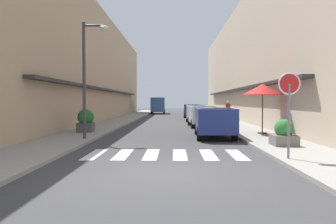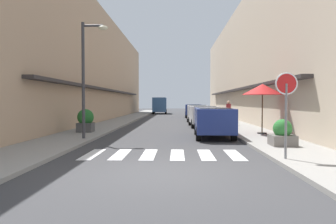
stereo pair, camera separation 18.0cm
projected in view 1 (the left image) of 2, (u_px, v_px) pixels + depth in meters
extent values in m
plane|color=#38383A|center=(171.00, 122.00, 27.60)|extent=(108.60, 108.60, 0.00)
cube|color=gray|center=(118.00, 121.00, 27.69)|extent=(2.57, 69.11, 0.12)
cube|color=gray|center=(224.00, 121.00, 27.51)|extent=(2.57, 69.11, 0.12)
cube|color=tan|center=(80.00, 68.00, 29.08)|extent=(5.00, 46.43, 9.75)
cube|color=#332D2D|center=(110.00, 90.00, 29.09)|extent=(0.50, 32.50, 0.16)
cube|color=#C6B299|center=(264.00, 64.00, 28.73)|extent=(5.00, 46.43, 10.32)
cube|color=#332D2D|center=(233.00, 90.00, 28.87)|extent=(0.50, 32.50, 0.16)
cube|color=silver|center=(95.00, 154.00, 10.64)|extent=(0.45, 2.20, 0.01)
cube|color=silver|center=(123.00, 154.00, 10.62)|extent=(0.45, 2.20, 0.01)
cube|color=silver|center=(151.00, 155.00, 10.60)|extent=(0.45, 2.20, 0.01)
cube|color=silver|center=(180.00, 155.00, 10.58)|extent=(0.45, 2.20, 0.01)
cube|color=silver|center=(208.00, 155.00, 10.56)|extent=(0.45, 2.20, 0.01)
cube|color=silver|center=(237.00, 155.00, 10.54)|extent=(0.45, 2.20, 0.01)
cube|color=navy|center=(214.00, 120.00, 15.68)|extent=(1.87, 4.18, 1.13)
cube|color=black|center=(215.00, 114.00, 15.46)|extent=(1.54, 2.36, 0.56)
cylinder|color=black|center=(197.00, 129.00, 17.09)|extent=(0.24, 0.65, 0.64)
cylinder|color=black|center=(226.00, 129.00, 17.02)|extent=(0.24, 0.65, 0.64)
cylinder|color=black|center=(199.00, 134.00, 14.37)|extent=(0.24, 0.65, 0.64)
cylinder|color=black|center=(235.00, 134.00, 14.29)|extent=(0.24, 0.65, 0.64)
cube|color=silver|center=(202.00, 114.00, 22.32)|extent=(1.88, 4.17, 1.13)
cube|color=black|center=(203.00, 110.00, 22.10)|extent=(1.54, 2.35, 0.56)
cylinder|color=black|center=(189.00, 121.00, 23.69)|extent=(0.24, 0.65, 0.64)
cylinder|color=black|center=(211.00, 121.00, 23.71)|extent=(0.24, 0.65, 0.64)
cylinder|color=black|center=(193.00, 124.00, 20.97)|extent=(0.24, 0.65, 0.64)
cylinder|color=black|center=(217.00, 124.00, 20.99)|extent=(0.24, 0.65, 0.64)
cube|color=silver|center=(196.00, 111.00, 28.77)|extent=(1.90, 4.31, 1.13)
cube|color=black|center=(196.00, 108.00, 28.55)|extent=(1.56, 2.43, 0.56)
cylinder|color=black|center=(187.00, 117.00, 30.24)|extent=(0.24, 0.65, 0.64)
cylinder|color=black|center=(204.00, 117.00, 30.15)|extent=(0.24, 0.65, 0.64)
cylinder|color=black|center=(187.00, 118.00, 27.44)|extent=(0.24, 0.65, 0.64)
cylinder|color=black|center=(206.00, 118.00, 27.35)|extent=(0.24, 0.65, 0.64)
cube|color=navy|center=(192.00, 110.00, 35.64)|extent=(1.85, 4.05, 1.13)
cube|color=black|center=(192.00, 107.00, 35.43)|extent=(1.53, 2.28, 0.56)
cylinder|color=black|center=(185.00, 114.00, 37.02)|extent=(0.24, 0.65, 0.64)
cylinder|color=black|center=(198.00, 114.00, 36.94)|extent=(0.24, 0.65, 0.64)
cylinder|color=black|center=(185.00, 115.00, 34.37)|extent=(0.24, 0.65, 0.64)
cylinder|color=black|center=(200.00, 115.00, 34.30)|extent=(0.24, 0.65, 0.64)
cube|color=#33598C|center=(158.00, 105.00, 46.77)|extent=(2.06, 5.44, 2.03)
cube|color=black|center=(158.00, 99.00, 46.47)|extent=(1.70, 3.06, 0.56)
cylinder|color=black|center=(153.00, 111.00, 48.58)|extent=(0.23, 0.64, 0.64)
cylinder|color=black|center=(164.00, 111.00, 48.58)|extent=(0.23, 0.64, 0.64)
cylinder|color=black|center=(151.00, 112.00, 45.02)|extent=(0.23, 0.64, 0.64)
cylinder|color=black|center=(164.00, 112.00, 45.02)|extent=(0.23, 0.64, 0.64)
cylinder|color=slate|center=(289.00, 121.00, 9.19)|extent=(0.07, 0.07, 2.17)
cylinder|color=red|center=(289.00, 84.00, 9.16)|extent=(0.64, 0.03, 0.64)
torus|color=white|center=(289.00, 84.00, 9.16)|extent=(0.65, 0.05, 0.65)
cylinder|color=#38383D|center=(84.00, 81.00, 14.21)|extent=(0.14, 0.14, 5.20)
cylinder|color=#38383D|center=(94.00, 25.00, 14.12)|extent=(0.90, 0.10, 0.10)
ellipsoid|color=beige|center=(104.00, 28.00, 14.11)|extent=(0.44, 0.28, 0.20)
cylinder|color=#262626|center=(262.00, 133.00, 16.40)|extent=(0.48, 0.48, 0.06)
cylinder|color=#4C3823|center=(262.00, 112.00, 16.36)|extent=(0.06, 0.06, 2.29)
cone|color=red|center=(263.00, 89.00, 16.33)|extent=(2.06, 2.06, 0.55)
cube|color=slate|center=(284.00, 140.00, 11.99)|extent=(0.88, 0.88, 0.40)
sphere|color=#2D7533|center=(284.00, 128.00, 11.97)|extent=(0.70, 0.70, 0.70)
cube|color=#4C4C4C|center=(86.00, 127.00, 17.26)|extent=(0.81, 0.81, 0.50)
sphere|color=#236628|center=(86.00, 117.00, 17.24)|extent=(0.88, 0.88, 0.88)
cylinder|color=#282B33|center=(228.00, 119.00, 22.53)|extent=(0.26, 0.26, 0.83)
cylinder|color=maroon|center=(228.00, 109.00, 22.51)|extent=(0.34, 0.34, 0.66)
sphere|color=tan|center=(228.00, 102.00, 22.49)|extent=(0.23, 0.23, 0.23)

